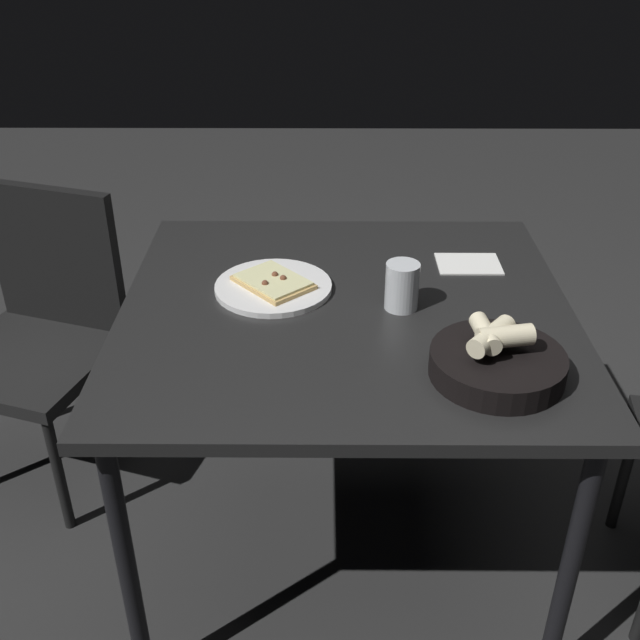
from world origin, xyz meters
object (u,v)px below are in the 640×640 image
object	(u,v)px
pizza_plate	(273,286)
bread_basket	(496,361)
chair_near	(41,322)
dining_table	(346,330)
beer_glass	(402,288)

from	to	relation	value
pizza_plate	bread_basket	size ratio (longest dim) A/B	1.05
pizza_plate	chair_near	world-z (taller)	chair_near
dining_table	chair_near	world-z (taller)	chair_near
dining_table	pizza_plate	size ratio (longest dim) A/B	3.70
dining_table	beer_glass	size ratio (longest dim) A/B	9.36
dining_table	beer_glass	xyz separation A→B (m)	(-0.13, 0.01, 0.12)
dining_table	bread_basket	world-z (taller)	bread_basket
dining_table	chair_near	bearing A→B (deg)	-22.87
beer_glass	chair_near	size ratio (longest dim) A/B	0.13
bread_basket	pizza_plate	bearing A→B (deg)	-37.74
beer_glass	bread_basket	bearing A→B (deg)	120.85
pizza_plate	chair_near	xyz separation A→B (m)	(0.70, -0.29, -0.28)
dining_table	bread_basket	xyz separation A→B (m)	(-0.29, 0.28, 0.10)
bread_basket	beer_glass	xyz separation A→B (m)	(0.16, -0.27, 0.02)
dining_table	pizza_plate	world-z (taller)	pizza_plate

